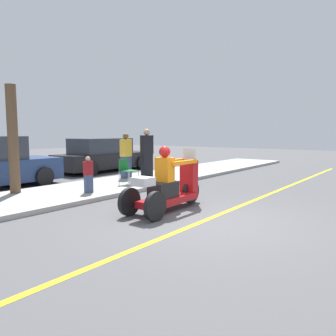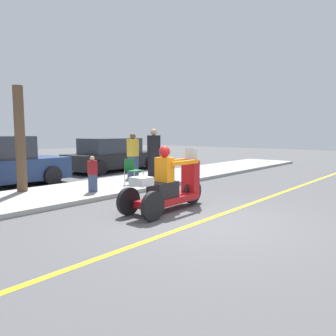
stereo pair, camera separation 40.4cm
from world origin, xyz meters
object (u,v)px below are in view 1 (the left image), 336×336
at_px(spectator_far_back, 147,154).
at_px(folding_chair_curbside, 126,169).
at_px(motorcycle_trike, 168,188).
at_px(spectator_end_of_line, 88,175).
at_px(spectator_mid_group, 126,157).
at_px(parked_car_lot_far, 103,156).
at_px(tree_trunk, 13,139).

xyz_separation_m(spectator_far_back, folding_chair_curbside, (-1.68, -0.58, -0.37)).
bearing_deg(motorcycle_trike, spectator_far_back, 46.98).
height_order(spectator_end_of_line, folding_chair_curbside, spectator_end_of_line).
relative_size(spectator_far_back, spectator_mid_group, 1.10).
bearing_deg(spectator_far_back, folding_chair_curbside, -160.86).
xyz_separation_m(folding_chair_curbside, parked_car_lot_far, (2.72, 4.20, 0.10)).
relative_size(motorcycle_trike, tree_trunk, 0.83).
bearing_deg(folding_chair_curbside, spectator_mid_group, 45.28).
bearing_deg(spectator_end_of_line, spectator_mid_group, 24.77).
bearing_deg(parked_car_lot_far, spectator_end_of_line, -135.21).
bearing_deg(motorcycle_trike, tree_trunk, 107.28).
xyz_separation_m(spectator_end_of_line, folding_chair_curbside, (1.74, 0.23, 0.01)).
distance_m(motorcycle_trike, spectator_far_back, 4.91).
distance_m(spectator_mid_group, tree_trunk, 4.13).
xyz_separation_m(spectator_mid_group, folding_chair_curbside, (-1.05, -1.06, -0.30)).
relative_size(spectator_far_back, parked_car_lot_far, 0.38).
xyz_separation_m(spectator_mid_group, parked_car_lot_far, (1.67, 3.14, -0.20)).
distance_m(spectator_far_back, spectator_mid_group, 0.79).
distance_m(spectator_far_back, parked_car_lot_far, 3.77).
xyz_separation_m(spectator_mid_group, tree_trunk, (-4.06, 0.32, 0.69)).
xyz_separation_m(parked_car_lot_far, tree_trunk, (-5.73, -2.82, 0.89)).
relative_size(spectator_far_back, folding_chair_curbside, 2.22).
xyz_separation_m(spectator_far_back, tree_trunk, (-4.69, 0.79, 0.62)).
distance_m(motorcycle_trike, folding_chair_curbside, 3.42).
xyz_separation_m(motorcycle_trike, spectator_end_of_line, (-0.08, 2.76, 0.08)).
height_order(spectator_mid_group, tree_trunk, tree_trunk).
bearing_deg(spectator_mid_group, spectator_end_of_line, -155.23).
bearing_deg(folding_chair_curbside, parked_car_lot_far, 57.05).
xyz_separation_m(motorcycle_trike, folding_chair_curbside, (1.65, 2.99, 0.09)).
relative_size(spectator_mid_group, tree_trunk, 0.55).
distance_m(spectator_end_of_line, folding_chair_curbside, 1.75).
height_order(spectator_far_back, tree_trunk, tree_trunk).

